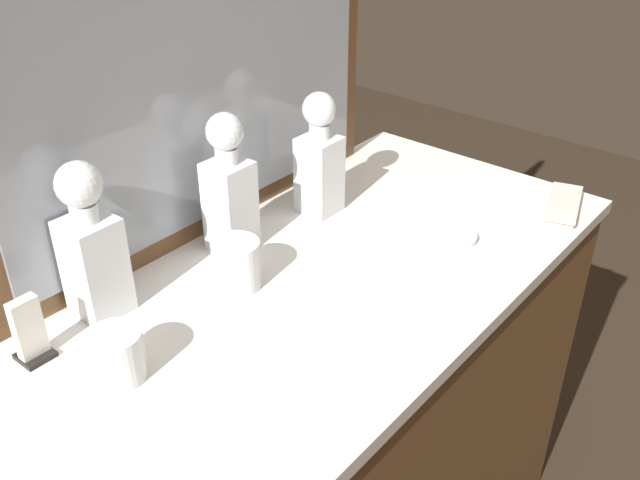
# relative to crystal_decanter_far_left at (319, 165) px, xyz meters

# --- Properties ---
(dresser) EXTENTS (1.27, 0.61, 0.90)m
(dresser) POSITION_rel_crystal_decanter_far_left_xyz_m (-0.20, -0.16, -0.56)
(dresser) COLOR brown
(dresser) RESTS_ON ground_plane
(dresser_mirror) EXTENTS (0.94, 0.03, 0.76)m
(dresser_mirror) POSITION_rel_crystal_decanter_far_left_xyz_m (-0.20, 0.12, 0.28)
(dresser_mirror) COLOR brown
(dresser_mirror) RESTS_ON dresser
(crystal_decanter_far_left) EXTENTS (0.08, 0.08, 0.26)m
(crystal_decanter_far_left) POSITION_rel_crystal_decanter_far_left_xyz_m (0.00, 0.00, 0.00)
(crystal_decanter_far_left) COLOR white
(crystal_decanter_far_left) RESTS_ON dresser
(crystal_decanter_center) EXTENTS (0.08, 0.08, 0.28)m
(crystal_decanter_center) POSITION_rel_crystal_decanter_far_left_xyz_m (-0.51, 0.06, 0.01)
(crystal_decanter_center) COLOR white
(crystal_decanter_center) RESTS_ON dresser
(crystal_decanter_front) EXTENTS (0.08, 0.08, 0.28)m
(crystal_decanter_front) POSITION_rel_crystal_decanter_far_left_xyz_m (-0.22, 0.03, 0.01)
(crystal_decanter_front) COLOR white
(crystal_decanter_front) RESTS_ON dresser
(crystal_tumbler_center) EXTENTS (0.09, 0.09, 0.09)m
(crystal_tumbler_center) POSITION_rel_crystal_decanter_far_left_xyz_m (-0.31, -0.06, -0.06)
(crystal_tumbler_center) COLOR white
(crystal_tumbler_center) RESTS_ON dresser
(crystal_tumbler_far_left) EXTENTS (0.08, 0.08, 0.08)m
(crystal_tumbler_far_left) POSITION_rel_crystal_decanter_far_left_xyz_m (-0.59, -0.10, -0.07)
(crystal_tumbler_far_left) COLOR white
(crystal_tumbler_far_left) RESTS_ON dresser
(silver_brush_right) EXTENTS (0.18, 0.11, 0.02)m
(silver_brush_right) POSITION_rel_crystal_decanter_far_left_xyz_m (0.33, -0.40, -0.09)
(silver_brush_right) COLOR #B7A88C
(silver_brush_right) RESTS_ON dresser
(porcelain_dish) EXTENTS (0.08, 0.08, 0.01)m
(porcelain_dish) POSITION_rel_crystal_decanter_far_left_xyz_m (0.08, -0.29, -0.10)
(porcelain_dish) COLOR silver
(porcelain_dish) RESTS_ON dresser
(napkin_holder) EXTENTS (0.05, 0.05, 0.11)m
(napkin_holder) POSITION_rel_crystal_decanter_far_left_xyz_m (-0.65, 0.04, -0.06)
(napkin_holder) COLOR black
(napkin_holder) RESTS_ON dresser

